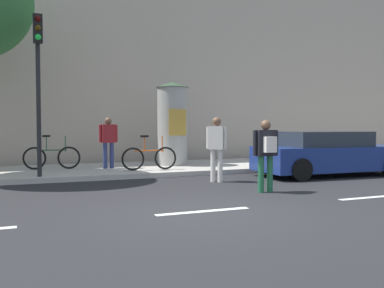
{
  "coord_description": "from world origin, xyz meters",
  "views": [
    {
      "loc": [
        -3.06,
        -6.93,
        1.54
      ],
      "look_at": [
        0.6,
        2.0,
        1.12
      ],
      "focal_mm": 39.82,
      "sensor_mm": 36.0,
      "label": 1
    }
  ],
  "objects_px": {
    "bicycle_upright": "(149,158)",
    "poster_column": "(172,123)",
    "traffic_light": "(38,69)",
    "pedestrian_in_light_jacket": "(108,138)",
    "parked_car_red": "(328,154)",
    "bicycle_leaning": "(52,157)",
    "pedestrian_tallest": "(266,149)",
    "pedestrian_near_pole": "(217,143)"
  },
  "relations": [
    {
      "from": "pedestrian_tallest",
      "to": "pedestrian_in_light_jacket",
      "type": "distance_m",
      "value": 6.02
    },
    {
      "from": "bicycle_leaning",
      "to": "pedestrian_tallest",
      "type": "bearing_deg",
      "value": -53.57
    },
    {
      "from": "bicycle_leaning",
      "to": "parked_car_red",
      "type": "relative_size",
      "value": 0.38
    },
    {
      "from": "pedestrian_near_pole",
      "to": "parked_car_red",
      "type": "bearing_deg",
      "value": 0.47
    },
    {
      "from": "pedestrian_in_light_jacket",
      "to": "bicycle_upright",
      "type": "distance_m",
      "value": 1.62
    },
    {
      "from": "bicycle_leaning",
      "to": "parked_car_red",
      "type": "bearing_deg",
      "value": -25.36
    },
    {
      "from": "traffic_light",
      "to": "poster_column",
      "type": "height_order",
      "value": "traffic_light"
    },
    {
      "from": "pedestrian_in_light_jacket",
      "to": "parked_car_red",
      "type": "bearing_deg",
      "value": -28.69
    },
    {
      "from": "bicycle_leaning",
      "to": "bicycle_upright",
      "type": "distance_m",
      "value": 3.15
    },
    {
      "from": "pedestrian_near_pole",
      "to": "parked_car_red",
      "type": "distance_m",
      "value": 3.82
    },
    {
      "from": "poster_column",
      "to": "bicycle_upright",
      "type": "xyz_separation_m",
      "value": [
        -1.25,
        -1.35,
        -1.1
      ]
    },
    {
      "from": "bicycle_leaning",
      "to": "bicycle_upright",
      "type": "relative_size",
      "value": 0.99
    },
    {
      "from": "bicycle_upright",
      "to": "poster_column",
      "type": "bearing_deg",
      "value": 47.29
    },
    {
      "from": "poster_column",
      "to": "pedestrian_near_pole",
      "type": "bearing_deg",
      "value": -90.41
    },
    {
      "from": "poster_column",
      "to": "bicycle_upright",
      "type": "height_order",
      "value": "poster_column"
    },
    {
      "from": "traffic_light",
      "to": "bicycle_upright",
      "type": "relative_size",
      "value": 2.45
    },
    {
      "from": "pedestrian_tallest",
      "to": "bicycle_upright",
      "type": "height_order",
      "value": "pedestrian_tallest"
    },
    {
      "from": "pedestrian_tallest",
      "to": "parked_car_red",
      "type": "distance_m",
      "value": 4.13
    },
    {
      "from": "poster_column",
      "to": "bicycle_upright",
      "type": "distance_m",
      "value": 2.14
    },
    {
      "from": "bicycle_upright",
      "to": "parked_car_red",
      "type": "distance_m",
      "value": 5.52
    },
    {
      "from": "traffic_light",
      "to": "bicycle_upright",
      "type": "xyz_separation_m",
      "value": [
        3.27,
        0.62,
        -2.53
      ]
    },
    {
      "from": "traffic_light",
      "to": "parked_car_red",
      "type": "distance_m",
      "value": 8.79
    },
    {
      "from": "poster_column",
      "to": "bicycle_upright",
      "type": "relative_size",
      "value": 1.66
    },
    {
      "from": "pedestrian_near_pole",
      "to": "bicycle_leaning",
      "type": "xyz_separation_m",
      "value": [
        -4.03,
        3.74,
        -0.52
      ]
    },
    {
      "from": "traffic_light",
      "to": "pedestrian_in_light_jacket",
      "type": "xyz_separation_m",
      "value": [
        2.19,
        1.66,
        -1.93
      ]
    },
    {
      "from": "traffic_light",
      "to": "bicycle_leaning",
      "type": "xyz_separation_m",
      "value": [
        0.46,
        2.04,
        -2.53
      ]
    },
    {
      "from": "pedestrian_tallest",
      "to": "bicycle_upright",
      "type": "relative_size",
      "value": 0.94
    },
    {
      "from": "poster_column",
      "to": "pedestrian_near_pole",
      "type": "xyz_separation_m",
      "value": [
        -0.03,
        -3.68,
        -0.58
      ]
    },
    {
      "from": "pedestrian_in_light_jacket",
      "to": "bicycle_leaning",
      "type": "distance_m",
      "value": 1.87
    },
    {
      "from": "traffic_light",
      "to": "pedestrian_tallest",
      "type": "distance_m",
      "value": 6.41
    },
    {
      "from": "poster_column",
      "to": "parked_car_red",
      "type": "xyz_separation_m",
      "value": [
        3.78,
        -3.65,
        -0.97
      ]
    },
    {
      "from": "pedestrian_in_light_jacket",
      "to": "traffic_light",
      "type": "bearing_deg",
      "value": -142.74
    },
    {
      "from": "pedestrian_in_light_jacket",
      "to": "bicycle_upright",
      "type": "bearing_deg",
      "value": -44.11
    },
    {
      "from": "traffic_light",
      "to": "parked_car_red",
      "type": "xyz_separation_m",
      "value": [
        8.29,
        -1.68,
        -2.4
      ]
    },
    {
      "from": "pedestrian_tallest",
      "to": "parked_car_red",
      "type": "xyz_separation_m",
      "value": [
        3.54,
        2.1,
        -0.34
      ]
    },
    {
      "from": "pedestrian_near_pole",
      "to": "traffic_light",
      "type": "bearing_deg",
      "value": 159.18
    },
    {
      "from": "pedestrian_in_light_jacket",
      "to": "bicycle_leaning",
      "type": "xyz_separation_m",
      "value": [
        -1.73,
        0.37,
        -0.6
      ]
    },
    {
      "from": "pedestrian_in_light_jacket",
      "to": "parked_car_red",
      "type": "xyz_separation_m",
      "value": [
        6.1,
        -3.34,
        -0.47
      ]
    },
    {
      "from": "traffic_light",
      "to": "poster_column",
      "type": "bearing_deg",
      "value": 23.57
    },
    {
      "from": "traffic_light",
      "to": "bicycle_leaning",
      "type": "relative_size",
      "value": 2.47
    },
    {
      "from": "poster_column",
      "to": "bicycle_leaning",
      "type": "height_order",
      "value": "poster_column"
    },
    {
      "from": "poster_column",
      "to": "pedestrian_tallest",
      "type": "distance_m",
      "value": 5.79
    }
  ]
}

